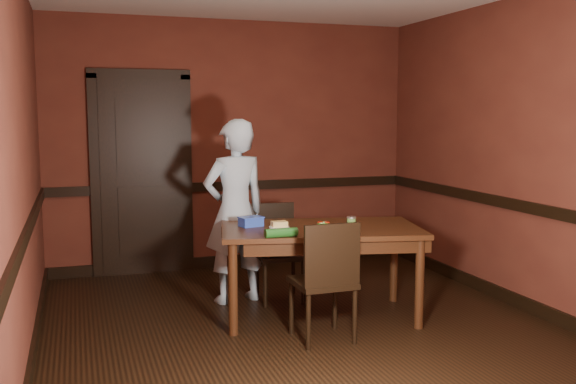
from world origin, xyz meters
TOP-DOWN VIEW (x-y plane):
  - floor at (0.00, 0.00)m, footprint 4.00×4.50m
  - wall_back at (0.00, 2.25)m, footprint 4.00×0.02m
  - wall_front at (0.00, -2.25)m, footprint 4.00×0.02m
  - wall_left at (-2.00, 0.00)m, footprint 0.02×4.50m
  - wall_right at (2.00, 0.00)m, footprint 0.02×4.50m
  - dado_back at (0.00, 2.23)m, footprint 4.00×0.03m
  - dado_left at (-1.99, 0.00)m, footprint 0.03×4.50m
  - dado_right at (1.99, 0.00)m, footprint 0.03×4.50m
  - baseboard_back at (0.00, 2.23)m, footprint 4.00×0.03m
  - baseboard_left at (-1.99, 0.00)m, footprint 0.03×4.50m
  - baseboard_right at (1.99, 0.00)m, footprint 0.03×4.50m
  - door at (-1.00, 2.22)m, footprint 1.05×0.07m
  - dining_table at (0.25, 0.24)m, footprint 1.79×1.24m
  - chair_far at (0.07, 0.79)m, footprint 0.43×0.43m
  - chair_near at (0.07, -0.27)m, footprint 0.43×0.43m
  - person at (-0.32, 0.89)m, footprint 0.67×0.51m
  - sandwich_plate at (0.23, 0.13)m, footprint 0.24×0.24m
  - sauce_jar at (0.48, 0.13)m, footprint 0.08×0.08m
  - cheese_saucer at (-0.09, 0.31)m, footprint 0.17×0.17m
  - food_tub at (-0.29, 0.44)m, footprint 0.22×0.17m
  - wrapped_veg at (-0.20, -0.09)m, footprint 0.25×0.07m

SIDE VIEW (x-z plane):
  - floor at x=0.00m, z-range -0.01..0.01m
  - baseboard_back at x=0.00m, z-range 0.00..0.12m
  - baseboard_left at x=-1.99m, z-range 0.00..0.12m
  - baseboard_right at x=1.99m, z-range 0.00..0.12m
  - dining_table at x=0.25m, z-range 0.00..0.76m
  - chair_far at x=0.07m, z-range 0.00..0.87m
  - chair_near at x=0.07m, z-range 0.00..0.91m
  - sandwich_plate at x=0.23m, z-range 0.75..0.81m
  - cheese_saucer at x=-0.09m, z-range 0.76..0.81m
  - wrapped_veg at x=-0.20m, z-range 0.76..0.83m
  - food_tub at x=-0.29m, z-range 0.76..0.84m
  - sauce_jar at x=0.48m, z-range 0.76..0.85m
  - person at x=-0.32m, z-range 0.00..1.65m
  - dado_back at x=0.00m, z-range 0.85..0.95m
  - dado_left at x=-1.99m, z-range 0.85..0.95m
  - dado_right at x=1.99m, z-range 0.85..0.95m
  - door at x=-1.00m, z-range -0.01..2.19m
  - wall_back at x=0.00m, z-range 0.00..2.70m
  - wall_front at x=0.00m, z-range 0.00..2.70m
  - wall_left at x=-2.00m, z-range 0.00..2.70m
  - wall_right at x=2.00m, z-range 0.00..2.70m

